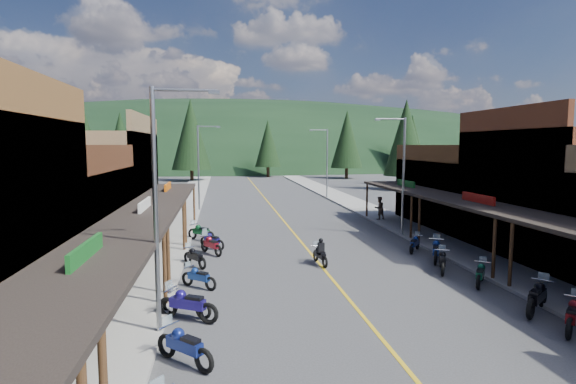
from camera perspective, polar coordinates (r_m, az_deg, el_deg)
name	(u,v)px	position (r m, az deg, el deg)	size (l,w,h in m)	color
ground	(328,274)	(22.07, 5.08, -10.33)	(220.00, 220.00, 0.00)	#38383A
centerline	(277,212)	(41.35, -1.44, -2.61)	(0.15, 90.00, 0.01)	gold
sidewalk_west	(180,214)	(41.20, -13.54, -2.71)	(3.40, 94.00, 0.15)	gray
sidewalk_east	(368,210)	(43.27, 10.08, -2.23)	(3.40, 94.00, 0.15)	gray
shop_west_2	(34,223)	(24.21, -29.59, -3.49)	(10.90, 9.00, 6.20)	#3F2111
shop_west_3	(90,185)	(33.17, -23.80, 0.86)	(10.90, 10.20, 8.20)	brown
shop_east_2	(563,193)	(29.27, 31.52, -0.13)	(10.90, 9.00, 8.20)	#562B19
shop_east_3	(468,193)	(37.18, 21.88, -0.09)	(10.90, 10.20, 6.20)	#4C2D16
streetlight_0	(160,200)	(14.81, -15.94, -0.96)	(2.16, 0.18, 8.00)	gray
streetlight_1	(200,164)	(42.66, -11.11, 3.56)	(2.16, 0.18, 8.00)	gray
streetlight_2	(402,171)	(31.03, 14.22, 2.61)	(2.16, 0.18, 8.00)	gray
streetlight_3	(326,160)	(52.00, 4.82, 4.07)	(2.16, 0.18, 8.00)	gray
ridge_hill	(236,163)	(155.78, -6.66, 3.68)	(310.00, 140.00, 60.00)	black
pine_0	(12,143)	(89.68, -31.61, 5.30)	(5.04, 5.04, 11.00)	black
pine_1	(121,139)	(92.55, -20.46, 6.27)	(5.88, 5.88, 12.50)	black
pine_2	(191,134)	(78.76, -12.22, 7.17)	(6.72, 6.72, 14.00)	black
pine_3	(268,143)	(87.05, -2.57, 6.18)	(5.04, 5.04, 11.00)	black
pine_4	(347,139)	(83.81, 7.49, 6.66)	(5.88, 5.88, 12.50)	black
pine_5	(403,137)	(100.48, 14.46, 6.84)	(6.72, 6.72, 14.00)	black
pine_6	(476,143)	(98.77, 22.72, 5.70)	(5.04, 5.04, 11.00)	black
pine_7	(86,140)	(100.28, -24.25, 6.07)	(5.88, 5.88, 12.50)	black
pine_8	(86,147)	(62.91, -24.27, 5.27)	(4.48, 4.48, 10.00)	black
pine_9	(412,144)	(71.71, 15.45, 5.93)	(4.93, 4.93, 10.80)	black
pine_10	(133,141)	(71.76, -19.04, 6.14)	(5.38, 5.38, 11.60)	black
pine_11	(406,138)	(63.70, 14.73, 6.70)	(5.82, 5.82, 12.40)	black
bike_west_4	(184,344)	(13.61, -13.02, -18.31)	(0.73, 2.19, 1.25)	navy
bike_west_5	(188,303)	(16.64, -12.64, -13.55)	(0.78, 2.34, 1.34)	navy
bike_west_6	(187,302)	(17.04, -12.76, -13.48)	(0.65, 1.94, 1.11)	navy
bike_west_7	(199,276)	(20.13, -11.28, -10.45)	(0.63, 1.88, 1.08)	navy
bike_west_8	(195,256)	(23.56, -11.76, -7.97)	(0.65, 1.96, 1.12)	black
bike_west_9	(211,244)	(25.97, -9.74, -6.52)	(0.70, 2.11, 1.21)	maroon
bike_west_10	(212,240)	(27.31, -9.63, -5.98)	(0.66, 1.99, 1.14)	navy
bike_west_11	(201,231)	(29.73, -10.98, -4.91)	(0.73, 2.19, 1.25)	#0E4923
bike_east_4	(573,314)	(18.07, 32.47, -12.90)	(0.73, 2.20, 1.26)	maroon
bike_east_5	(537,296)	(19.28, 29.09, -11.42)	(0.78, 2.35, 1.34)	black
bike_east_6	(481,273)	(21.88, 23.25, -9.41)	(0.66, 1.98, 1.13)	#0E482E
bike_east_7	(442,260)	(23.35, 19.00, -8.21)	(0.69, 2.08, 1.19)	black
bike_east_8	(436,249)	(25.33, 18.28, -6.92)	(0.78, 2.33, 1.33)	navy
bike_east_9	(415,243)	(27.26, 15.79, -6.21)	(0.62, 1.87, 1.07)	navy
rider_on_bike	(320,254)	(23.53, 4.11, -7.83)	(0.89, 1.97, 1.45)	black
pedestrian_east_b	(379,208)	(37.25, 11.50, -2.00)	(0.91, 0.53, 1.88)	#4F3F31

